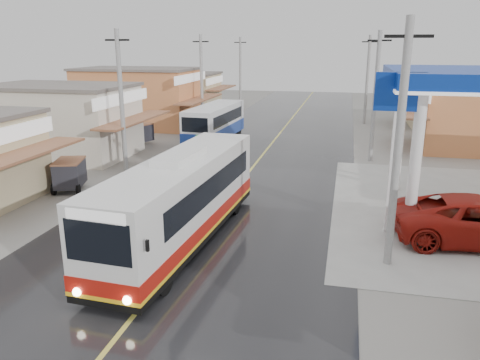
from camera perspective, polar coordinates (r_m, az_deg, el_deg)
The scene contains 12 objects.
ground at distance 17.64m, azimuth -5.99°, elevation -7.86°, with size 120.00×120.00×0.00m, color slate.
road at distance 31.50m, azimuth 2.76°, elevation 3.05°, with size 12.00×90.00×0.02m, color black.
centre_line at distance 31.50m, azimuth 2.76°, elevation 3.07°, with size 0.15×90.00×0.01m, color #D8CC4C.
shopfronts_left at distance 38.61m, azimuth -15.83°, elevation 4.88°, with size 11.00×44.00×5.20m, color tan, non-canonical shape.
utility_poles_left at distance 34.32m, azimuth -8.55°, elevation 3.96°, with size 1.60×50.00×8.00m, color gray, non-canonical shape.
utility_poles_right at distance 31.09m, azimuth 15.56°, elevation 2.27°, with size 1.60×36.00×8.00m, color gray, non-canonical shape.
coach_bus at distance 17.44m, azimuth -7.06°, elevation -2.36°, with size 3.14×11.09×3.42m.
second_bus at distance 35.75m, azimuth -3.10°, elevation 7.02°, with size 2.72×8.39×2.74m.
cyclist at distance 27.31m, azimuth -4.99°, elevation 2.52°, with size 1.02×2.17×2.25m.
tricycle_near at distance 25.10m, azimuth -20.08°, elevation 0.78°, with size 1.93×2.24×1.61m.
tricycle_far at distance 35.41m, azimuth -12.21°, elevation 5.63°, with size 1.96×2.39×1.57m.
tyre_stack at distance 23.73m, azimuth -16.94°, elevation -1.50°, with size 0.94×0.94×0.48m.
Camera 1 is at (5.34, -15.21, 7.16)m, focal length 35.00 mm.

